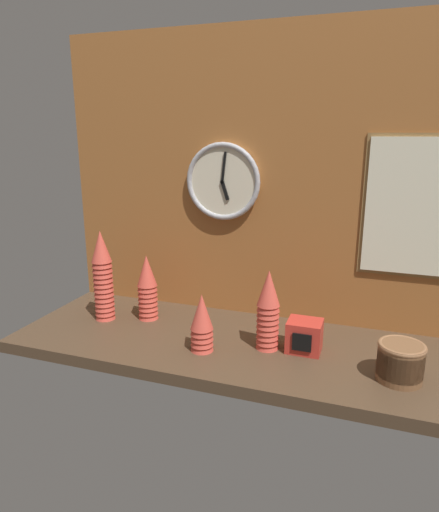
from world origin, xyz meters
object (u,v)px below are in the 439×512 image
Objects in this scene: bowl_stack_far_right at (401,361)px; cup_stack_left at (147,287)px; wall_clock at (223,182)px; cup_stack_far_left at (103,276)px; cup_stack_center at (202,323)px; cup_stack_center_right at (268,310)px; menu_board at (430,208)px; napkin_dispenser at (304,336)px.

cup_stack_left is at bearing 169.63° from bowl_stack_far_right.
cup_stack_far_left is at bearing -150.86° from wall_clock.
cup_stack_center is 1.45× the size of bowl_stack_far_right.
bowl_stack_far_right is (104.38, -10.61, -11.24)cm from cup_stack_far_left.
cup_stack_center_right is at bearing 170.23° from bowl_stack_far_right.
cup_stack_left is 0.53× the size of menu_board.
cup_stack_far_left is 17.04cm from cup_stack_left.
menu_board is (95.12, 17.33, 32.42)cm from cup_stack_left.
cup_stack_far_left is 116.22cm from menu_board.
cup_stack_center_right reaches higher than cup_stack_left.
menu_board is (46.49, 26.67, 31.48)cm from cup_stack_center_right.
menu_board reaches higher than cup_stack_left.
cup_stack_center is at bearing -161.45° from napkin_dispenser.
cup_stack_left is 90.73cm from bowl_stack_far_right.
cup_stack_left is at bearing 173.05° from napkin_dispenser.
cup_stack_left is at bearing 169.13° from cup_stack_center_right.
cup_stack_center_right reaches higher than napkin_dispenser.
menu_board is (70.80, 0.89, -6.26)cm from wall_clock.
cup_stack_center reaches higher than napkin_dispenser.
napkin_dispenser is at bearing 9.65° from cup_stack_center_right.
cup_stack_far_left is at bearing 176.73° from cup_stack_center_right.
cup_stack_center is (44.37, -12.18, -7.50)cm from cup_stack_far_left.
napkin_dispenser is (60.31, -7.35, -7.32)cm from cup_stack_left.
menu_board is (110.49, 23.01, 27.73)cm from cup_stack_far_left.
cup_stack_far_left is 0.72× the size of menu_board.
cup_stack_center_right reaches higher than bowl_stack_far_right.
cup_stack_left is 101.98cm from menu_board.
cup_stack_center_right is 2.02× the size of bowl_stack_far_right.
napkin_dispenser is at bearing -33.46° from wall_clock.
wall_clock is 2.61× the size of napkin_dispenser.
menu_board is at bearing 28.02° from cup_stack_center.
cup_stack_center is at bearing -82.22° from wall_clock.
cup_stack_left is 2.27× the size of napkin_dispenser.
napkin_dispenser is (-34.81, -24.68, -39.74)cm from menu_board.
wall_clock reaches higher than cup_stack_left.
cup_stack_far_left reaches higher than cup_stack_center_right.
cup_stack_left is 61.20cm from napkin_dispenser.
wall_clock is at bearing 153.16° from bowl_stack_far_right.
menu_board is at bearing 29.84° from cup_stack_center_right.
bowl_stack_far_right is at bearing 1.49° from cup_stack_center.
wall_clock is 71.08cm from menu_board.
wall_clock is (-64.70, 32.73, 45.23)cm from bowl_stack_far_right.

